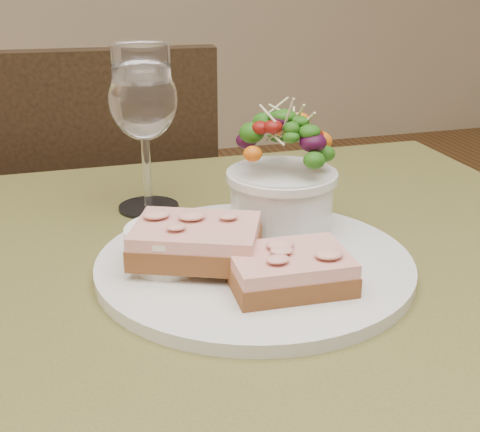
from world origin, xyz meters
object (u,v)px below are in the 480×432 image
object	(u,v)px
salad_bowl	(282,173)
chair_far	(101,349)
sandwich_back	(196,241)
wine_glass	(143,105)
ramekin	(170,244)
cafe_table	(250,379)
sandwich_front	(289,270)
dinner_plate	(254,264)

from	to	relation	value
salad_bowl	chair_far	bearing A→B (deg)	106.50
sandwich_back	wine_glass	xyz separation A→B (m)	(-0.01, 0.19, 0.09)
sandwich_back	salad_bowl	xyz separation A→B (m)	(0.10, 0.06, 0.04)
sandwich_back	ramekin	world-z (taller)	sandwich_back
cafe_table	sandwich_back	distance (m)	0.15
cafe_table	sandwich_front	distance (m)	0.13
dinner_plate	ramekin	distance (m)	0.08
chair_far	dinner_plate	bearing A→B (deg)	105.14
dinner_plate	sandwich_back	bearing A→B (deg)	176.07
cafe_table	wine_glass	xyz separation A→B (m)	(-0.06, 0.22, 0.22)
wine_glass	sandwich_back	bearing A→B (deg)	-85.44
sandwich_front	wine_glass	distance (m)	0.28
chair_far	salad_bowl	xyz separation A→B (m)	(0.17, -0.56, 0.53)
salad_bowl	wine_glass	size ratio (longest dim) A/B	0.73
dinner_plate	sandwich_front	bearing A→B (deg)	-78.21
dinner_plate	salad_bowl	xyz separation A→B (m)	(0.05, 0.07, 0.07)
ramekin	wine_glass	bearing A→B (deg)	87.40
dinner_plate	sandwich_front	distance (m)	0.06
ramekin	salad_bowl	distance (m)	0.14
chair_far	sandwich_back	size ratio (longest dim) A/B	6.59
chair_far	sandwich_front	xyz separation A→B (m)	(0.13, -0.69, 0.48)
ramekin	cafe_table	bearing A→B (deg)	-32.54
salad_bowl	cafe_table	bearing A→B (deg)	-123.36
chair_far	ramekin	size ratio (longest dim) A/B	11.82
ramekin	salad_bowl	bearing A→B (deg)	22.88
salad_bowl	dinner_plate	bearing A→B (deg)	-126.82
cafe_table	chair_far	xyz separation A→B (m)	(-0.10, 0.66, -0.36)
chair_far	dinner_plate	size ratio (longest dim) A/B	3.02
cafe_table	sandwich_back	world-z (taller)	sandwich_back
sandwich_front	wine_glass	world-z (taller)	wine_glass
dinner_plate	sandwich_front	size ratio (longest dim) A/B	2.83
cafe_table	sandwich_back	xyz separation A→B (m)	(-0.04, 0.03, 0.14)
dinner_plate	wine_glass	xyz separation A→B (m)	(-0.07, 0.19, 0.12)
cafe_table	salad_bowl	world-z (taller)	salad_bowl
chair_far	sandwich_back	bearing A→B (deg)	100.33
salad_bowl	wine_glass	bearing A→B (deg)	134.28
cafe_table	salad_bowl	bearing A→B (deg)	56.64
dinner_plate	ramekin	world-z (taller)	ramekin
wine_glass	sandwich_front	bearing A→B (deg)	-71.83
cafe_table	wine_glass	size ratio (longest dim) A/B	4.57
chair_far	dinner_plate	distance (m)	0.79
cafe_table	sandwich_back	size ratio (longest dim) A/B	5.86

